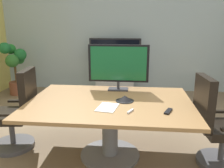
{
  "coord_description": "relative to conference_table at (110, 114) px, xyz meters",
  "views": [
    {
      "loc": [
        0.43,
        -2.8,
        1.68
      ],
      "look_at": [
        0.13,
        0.16,
        0.89
      ],
      "focal_mm": 37.86,
      "sensor_mm": 36.0,
      "label": 1
    }
  ],
  "objects": [
    {
      "name": "potted_plant",
      "position": [
        -2.48,
        2.41,
        0.14
      ],
      "size": [
        0.57,
        0.56,
        1.23
      ],
      "color": "brown",
      "rests_on": "ground"
    },
    {
      "name": "office_chair_left",
      "position": [
        -1.26,
        0.09,
        -0.12
      ],
      "size": [
        0.62,
        0.6,
        1.09
      ],
      "rotation": [
        0.0,
        0.0,
        -1.46
      ],
      "color": "#4C4C51",
      "rests_on": "ground"
    },
    {
      "name": "tv_monitor",
      "position": [
        0.06,
        0.52,
        0.53
      ],
      "size": [
        0.84,
        0.18,
        0.64
      ],
      "color": "#333338",
      "rests_on": "conference_table"
    },
    {
      "name": "wall_back_glass_partition",
      "position": [
        -0.13,
        3.15,
        0.85
      ],
      "size": [
        5.85,
        0.1,
        2.85
      ],
      "primitive_type": "cube",
      "color": "#9EB2B7",
      "rests_on": "ground"
    },
    {
      "name": "ground_plane",
      "position": [
        -0.13,
        0.09,
        -0.57
      ],
      "size": [
        7.13,
        7.13,
        0.0
      ],
      "primitive_type": "plane",
      "color": "#7A664C"
    },
    {
      "name": "remote_control",
      "position": [
        0.66,
        -0.3,
        0.18
      ],
      "size": [
        0.11,
        0.18,
        0.02
      ],
      "primitive_type": "cube",
      "rotation": [
        0.0,
        0.0,
        -0.39
      ],
      "color": "black",
      "rests_on": "conference_table"
    },
    {
      "name": "conference_table",
      "position": [
        0.0,
        0.0,
        0.0
      ],
      "size": [
        1.98,
        1.38,
        0.74
      ],
      "color": "olive",
      "rests_on": "ground"
    },
    {
      "name": "whiteboard_marker",
      "position": [
        0.26,
        -0.34,
        0.18
      ],
      "size": [
        0.07,
        0.13,
        0.02
      ],
      "primitive_type": "cube",
      "rotation": [
        0.0,
        0.0,
        1.13
      ],
      "color": "silver",
      "rests_on": "conference_table"
    },
    {
      "name": "paper_notepad",
      "position": [
        -0.0,
        -0.23,
        0.17
      ],
      "size": [
        0.26,
        0.33,
        0.01
      ],
      "primitive_type": "cube",
      "rotation": [
        0.0,
        0.0,
        -0.16
      ],
      "color": "white",
      "rests_on": "conference_table"
    },
    {
      "name": "office_chair_right",
      "position": [
        1.26,
        -0.07,
        -0.12
      ],
      "size": [
        0.61,
        0.59,
        1.09
      ],
      "rotation": [
        0.0,
        0.0,
        1.65
      ],
      "color": "#4C4C51",
      "rests_on": "ground"
    },
    {
      "name": "wall_display_unit",
      "position": [
        -0.19,
        2.8,
        -0.13
      ],
      "size": [
        1.2,
        0.36,
        1.31
      ],
      "color": "#B7BABC",
      "rests_on": "ground"
    },
    {
      "name": "conference_phone",
      "position": [
        0.18,
        0.02,
        0.2
      ],
      "size": [
        0.22,
        0.22,
        0.07
      ],
      "color": "black",
      "rests_on": "conference_table"
    }
  ]
}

